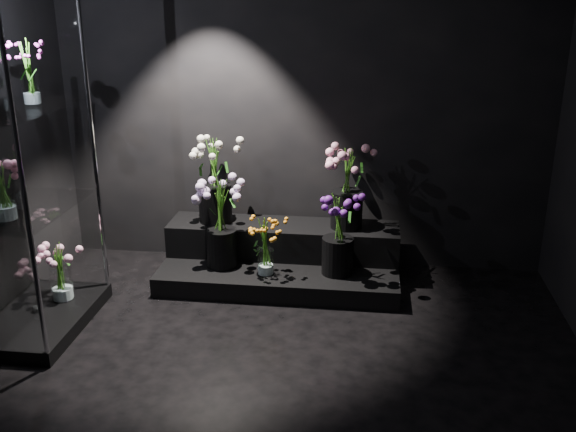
# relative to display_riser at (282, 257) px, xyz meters

# --- Properties ---
(floor) EXTENTS (4.00, 4.00, 0.00)m
(floor) POSITION_rel_display_riser_xyz_m (0.12, -1.63, -0.17)
(floor) COLOR black
(floor) RESTS_ON ground
(wall_back) EXTENTS (4.00, 0.00, 4.00)m
(wall_back) POSITION_rel_display_riser_xyz_m (0.12, 0.37, 1.23)
(wall_back) COLOR black
(wall_back) RESTS_ON floor
(wall_front) EXTENTS (4.00, 0.00, 4.00)m
(wall_front) POSITION_rel_display_riser_xyz_m (0.12, -3.63, 1.23)
(wall_front) COLOR black
(wall_front) RESTS_ON floor
(display_riser) EXTENTS (1.88, 0.84, 0.42)m
(display_riser) POSITION_rel_display_riser_xyz_m (0.00, 0.00, 0.00)
(display_riser) COLOR black
(display_riser) RESTS_ON floor
(display_case) EXTENTS (0.61, 1.02, 2.23)m
(display_case) POSITION_rel_display_riser_xyz_m (-1.56, -1.00, 0.94)
(display_case) COLOR black
(display_case) RESTS_ON floor
(bouquet_orange_bells) EXTENTS (0.34, 0.34, 0.47)m
(bouquet_orange_bells) POSITION_rel_display_riser_xyz_m (-0.08, -0.29, 0.23)
(bouquet_orange_bells) COLOR white
(bouquet_orange_bells) RESTS_ON display_riser
(bouquet_lilac) EXTENTS (0.41, 0.41, 0.71)m
(bouquet_lilac) POSITION_rel_display_riser_xyz_m (-0.45, -0.19, 0.40)
(bouquet_lilac) COLOR black
(bouquet_lilac) RESTS_ON display_riser
(bouquet_purple) EXTENTS (0.40, 0.40, 0.66)m
(bouquet_purple) POSITION_rel_display_riser_xyz_m (0.46, -0.21, 0.34)
(bouquet_purple) COLOR black
(bouquet_purple) RESTS_ON display_riser
(bouquet_cream_roses) EXTENTS (0.43, 0.43, 0.69)m
(bouquet_cream_roses) POSITION_rel_display_riser_xyz_m (-0.56, 0.12, 0.64)
(bouquet_cream_roses) COLOR black
(bouquet_cream_roses) RESTS_ON display_riser
(bouquet_pink_roses) EXTENTS (0.51, 0.51, 0.64)m
(bouquet_pink_roses) POSITION_rel_display_riser_xyz_m (0.51, 0.11, 0.62)
(bouquet_pink_roses) COLOR black
(bouquet_pink_roses) RESTS_ON display_riser
(bouquet_case_pink) EXTENTS (0.36, 0.36, 0.42)m
(bouquet_case_pink) POSITION_rel_display_riser_xyz_m (-1.58, -1.22, 0.92)
(bouquet_case_pink) COLOR white
(bouquet_case_pink) RESTS_ON display_case
(bouquet_case_magenta) EXTENTS (0.25, 0.25, 0.40)m
(bouquet_case_magenta) POSITION_rel_display_riser_xyz_m (-1.51, -0.83, 1.57)
(bouquet_case_magenta) COLOR white
(bouquet_case_magenta) RESTS_ON display_case
(bouquet_case_base_pink) EXTENTS (0.36, 0.36, 0.42)m
(bouquet_case_base_pink) POSITION_rel_display_riser_xyz_m (-1.50, -0.78, 0.15)
(bouquet_case_base_pink) COLOR white
(bouquet_case_base_pink) RESTS_ON display_case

